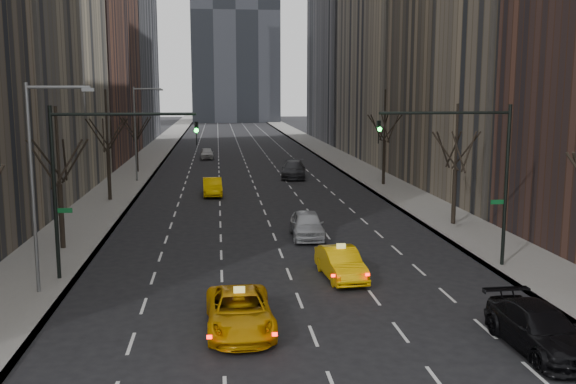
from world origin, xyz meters
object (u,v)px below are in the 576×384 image
object	(u,v)px
taxi_suv	(240,311)
parked_suv_black	(539,329)
silver_sedan_ahead	(307,225)
taxi_sedan	(341,263)

from	to	relation	value
taxi_suv	parked_suv_black	world-z (taller)	parked_suv_black
silver_sedan_ahead	parked_suv_black	distance (m)	18.52
taxi_sedan	parked_suv_black	world-z (taller)	parked_suv_black
taxi_suv	silver_sedan_ahead	xyz separation A→B (m)	(4.58, 14.72, 0.08)
taxi_suv	parked_suv_black	size ratio (longest dim) A/B	1.00
taxi_sedan	silver_sedan_ahead	distance (m)	8.57
silver_sedan_ahead	parked_suv_black	size ratio (longest dim) A/B	0.91
taxi_suv	silver_sedan_ahead	bearing A→B (deg)	71.19
taxi_sedan	taxi_suv	bearing A→B (deg)	-134.08
taxi_suv	silver_sedan_ahead	distance (m)	15.42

